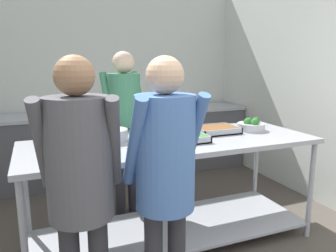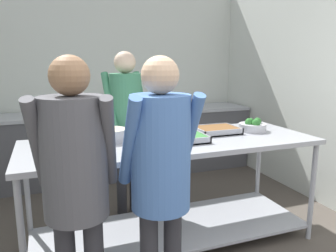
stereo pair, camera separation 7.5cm
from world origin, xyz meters
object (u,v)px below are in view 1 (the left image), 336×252
Objects in this scene: serving_tray_vegetables at (177,139)px; cook_behind_counter at (125,115)px; serving_tray_roast at (216,130)px; guest_serving_left at (80,171)px; sauce_pan at (111,135)px; guest_serving_right at (165,164)px; plate_stack at (66,145)px; broccoli_bowl at (251,126)px.

cook_behind_counter is (-0.23, 0.76, 0.09)m from serving_tray_vegetables.
serving_tray_roast is at bearing 22.02° from serving_tray_vegetables.
guest_serving_left is at bearing -113.86° from cook_behind_counter.
sauce_pan is at bearing -115.17° from cook_behind_counter.
guest_serving_left reaches higher than sauce_pan.
serving_tray_vegetables is 0.80m from cook_behind_counter.
guest_serving_left reaches higher than serving_tray_roast.
guest_serving_right is (-0.37, -0.69, 0.04)m from serving_tray_vegetables.
plate_stack is 0.15× the size of guest_serving_left.
plate_stack is 0.79m from guest_serving_left.
serving_tray_roast is (1.31, 0.03, 0.01)m from plate_stack.
sauce_pan is 0.26× the size of guest_serving_left.
serving_tray_vegetables is 0.83m from broccoli_bowl.
guest_serving_right reaches higher than serving_tray_vegetables.
serving_tray_roast is (0.47, 0.19, -0.00)m from serving_tray_vegetables.
serving_tray_vegetables and serving_tray_roast have the same top height.
sauce_pan is 1.31m from broccoli_bowl.
serving_tray_vegetables is 0.31× the size of guest_serving_right.
guest_serving_left is 0.47m from guest_serving_right.
serving_tray_roast is at bearing -1.82° from sauce_pan.
cook_behind_counter is (0.61, 1.38, 0.05)m from guest_serving_left.
sauce_pan reaches higher than serving_tray_roast.
plate_stack is 1.31m from serving_tray_roast.
serving_tray_roast is at bearing -39.38° from cook_behind_counter.
sauce_pan reaches higher than plate_stack.
broccoli_bowl is 0.16× the size of guest_serving_right.
serving_tray_roast is 0.23× the size of cook_behind_counter.
serving_tray_roast is at bearing 172.24° from broccoli_bowl.
serving_tray_vegetables reaches higher than plate_stack.
guest_serving_left reaches higher than serving_tray_vegetables.
guest_serving_left is at bearing -89.85° from plate_stack.
guest_serving_left is (-1.66, -0.77, 0.02)m from broccoli_bowl.
plate_stack is 0.94× the size of broccoli_bowl.
plate_stack is 0.15× the size of guest_serving_right.
sauce_pan is 0.84× the size of serving_tray_vegetables.
guest_serving_left is at bearing -143.39° from serving_tray_vegetables.
serving_tray_roast is at bearing 1.10° from plate_stack.
sauce_pan is (0.36, 0.06, 0.04)m from plate_stack.
sauce_pan is 0.26× the size of guest_serving_right.
guest_serving_right is (-0.84, -0.88, 0.04)m from serving_tray_roast.
serving_tray_vegetables is at bearing -170.23° from broccoli_bowl.
plate_stack is 1.66m from broccoli_bowl.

